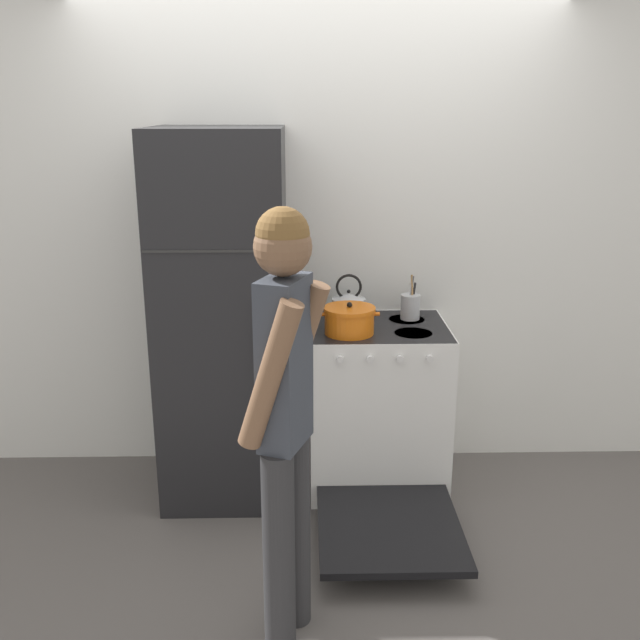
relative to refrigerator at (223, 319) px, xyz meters
name	(u,v)px	position (x,y,z in m)	size (l,w,h in m)	color
ground_plane	(320,454)	(0.50, 0.34, -0.95)	(14.00, 14.00, 0.00)	#5B5654
wall_back	(320,242)	(0.50, 0.37, 0.33)	(10.00, 0.06, 2.55)	silver
refrigerator	(223,319)	(0.00, 0.00, 0.00)	(0.64, 0.70, 1.90)	black
stove_range	(378,409)	(0.80, 0.00, -0.51)	(0.72, 1.32, 0.89)	white
dutch_oven_pot	(349,320)	(0.64, -0.09, 0.01)	(0.30, 0.26, 0.16)	orange
tea_kettle	(349,306)	(0.65, 0.16, 0.02)	(0.22, 0.18, 0.25)	silver
utensil_jar	(410,306)	(0.98, 0.16, 0.02)	(0.10, 0.10, 0.24)	#B7BABF
person	(285,409)	(0.34, -1.15, 0.01)	(0.35, 0.40, 1.68)	#2D2D30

